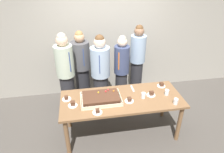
% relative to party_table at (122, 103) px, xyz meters
% --- Properties ---
extents(ground_plane, '(12.00, 12.00, 0.00)m').
position_rel_party_table_xyz_m(ground_plane, '(0.00, 0.00, -0.68)').
color(ground_plane, '#4C4742').
extents(interior_back_panel, '(8.00, 0.12, 3.00)m').
position_rel_party_table_xyz_m(interior_back_panel, '(0.00, 1.60, 0.82)').
color(interior_back_panel, '#9E998E').
rests_on(interior_back_panel, ground_plane).
extents(party_table, '(2.04, 0.82, 0.77)m').
position_rel_party_table_xyz_m(party_table, '(0.00, 0.00, 0.00)').
color(party_table, brown).
rests_on(party_table, ground_plane).
extents(sheet_cake, '(0.66, 0.44, 0.12)m').
position_rel_party_table_xyz_m(sheet_cake, '(-0.35, 0.00, 0.14)').
color(sheet_cake, beige).
rests_on(sheet_cake, party_table).
extents(plated_slice_near_left, '(0.15, 0.15, 0.07)m').
position_rel_party_table_xyz_m(plated_slice_near_left, '(-0.91, 0.12, 0.11)').
color(plated_slice_near_left, white).
rests_on(plated_slice_near_left, party_table).
extents(plated_slice_near_right, '(0.15, 0.15, 0.07)m').
position_rel_party_table_xyz_m(plated_slice_near_right, '(0.10, -0.10, 0.11)').
color(plated_slice_near_right, white).
rests_on(plated_slice_near_right, party_table).
extents(plated_slice_far_left, '(0.15, 0.15, 0.08)m').
position_rel_party_table_xyz_m(plated_slice_far_left, '(-0.81, -0.06, 0.11)').
color(plated_slice_far_left, white).
rests_on(plated_slice_far_left, party_table).
extents(plated_slice_far_right, '(0.15, 0.15, 0.07)m').
position_rel_party_table_xyz_m(plated_slice_far_right, '(-0.44, -0.30, 0.11)').
color(plated_slice_far_right, white).
rests_on(plated_slice_far_right, party_table).
extents(plated_slice_center_front, '(0.15, 0.15, 0.08)m').
position_rel_party_table_xyz_m(plated_slice_center_front, '(0.51, 0.00, 0.11)').
color(plated_slice_center_front, white).
rests_on(plated_slice_center_front, party_table).
extents(plated_slice_center_back, '(0.15, 0.15, 0.07)m').
position_rel_party_table_xyz_m(plated_slice_center_back, '(0.80, 0.25, 0.11)').
color(plated_slice_center_back, white).
rests_on(plated_slice_center_back, party_table).
extents(drink_cup_nearest, '(0.07, 0.07, 0.10)m').
position_rel_party_table_xyz_m(drink_cup_nearest, '(0.78, -0.03, 0.14)').
color(drink_cup_nearest, white).
rests_on(drink_cup_nearest, party_table).
extents(drink_cup_middle, '(0.07, 0.07, 0.10)m').
position_rel_party_table_xyz_m(drink_cup_middle, '(0.81, -0.30, 0.14)').
color(drink_cup_middle, white).
rests_on(drink_cup_middle, party_table).
extents(drink_cup_far_end, '(0.07, 0.07, 0.10)m').
position_rel_party_table_xyz_m(drink_cup_far_end, '(0.36, -0.05, 0.14)').
color(drink_cup_far_end, white).
rests_on(drink_cup_far_end, party_table).
extents(cake_server_utensil, '(0.03, 0.20, 0.01)m').
position_rel_party_table_xyz_m(cake_server_utensil, '(0.25, 0.26, 0.09)').
color(cake_server_utensil, silver).
rests_on(cake_server_utensil, party_table).
extents(person_serving_front, '(0.36, 0.36, 1.66)m').
position_rel_party_table_xyz_m(person_serving_front, '(-0.27, 0.72, 0.18)').
color(person_serving_front, '#28282D').
rests_on(person_serving_front, ground_plane).
extents(person_green_shirt_behind, '(0.37, 0.37, 1.63)m').
position_rel_party_table_xyz_m(person_green_shirt_behind, '(-0.62, 1.13, 0.15)').
color(person_green_shirt_behind, '#28282D').
rests_on(person_green_shirt_behind, ground_plane).
extents(person_striped_tie_right, '(0.32, 0.32, 1.70)m').
position_rel_party_table_xyz_m(person_striped_tie_right, '(0.57, 1.08, 0.21)').
color(person_striped_tie_right, '#28282D').
rests_on(person_striped_tie_right, ground_plane).
extents(person_far_right_suit, '(0.34, 0.34, 1.71)m').
position_rel_party_table_xyz_m(person_far_right_suit, '(-0.93, 0.81, 0.21)').
color(person_far_right_suit, '#28282D').
rests_on(person_far_right_suit, ground_plane).
extents(person_left_edge_reaching, '(0.30, 0.30, 1.59)m').
position_rel_party_table_xyz_m(person_left_edge_reaching, '(0.17, 0.83, 0.15)').
color(person_left_edge_reaching, '#28282D').
rests_on(person_left_edge_reaching, ground_plane).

